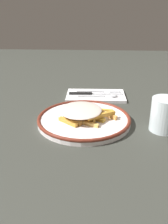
# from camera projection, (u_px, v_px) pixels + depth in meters

# --- Properties ---
(ground_plane) EXTENTS (2.60, 2.60, 0.00)m
(ground_plane) POSITION_uv_depth(u_px,v_px,m) (84.00, 122.00, 0.76)
(ground_plane) COLOR #33352F
(plate) EXTENTS (0.29, 0.29, 0.02)m
(plate) POSITION_uv_depth(u_px,v_px,m) (84.00, 119.00, 0.76)
(plate) COLOR white
(plate) RESTS_ON ground_plane
(fries_heap) EXTENTS (0.14, 0.18, 0.03)m
(fries_heap) POSITION_uv_depth(u_px,v_px,m) (83.00, 112.00, 0.75)
(fries_heap) COLOR #EFB55C
(fries_heap) RESTS_ON plate
(napkin) EXTENTS (0.14, 0.23, 0.01)m
(napkin) POSITION_uv_depth(u_px,v_px,m) (96.00, 96.00, 0.97)
(napkin) COLOR white
(napkin) RESTS_ON ground_plane
(fork) EXTENTS (0.02, 0.18, 0.01)m
(fork) POSITION_uv_depth(u_px,v_px,m) (99.00, 92.00, 0.99)
(fork) COLOR silver
(fork) RESTS_ON napkin
(knife) EXTENTS (0.03, 0.21, 0.01)m
(knife) POSITION_uv_depth(u_px,v_px,m) (91.00, 94.00, 0.96)
(knife) COLOR black
(knife) RESTS_ON napkin
(spoon) EXTENTS (0.02, 0.15, 0.01)m
(spoon) POSITION_uv_depth(u_px,v_px,m) (105.00, 96.00, 0.94)
(spoon) COLOR silver
(spoon) RESTS_ON napkin
(water_glass) EXTENTS (0.08, 0.08, 0.10)m
(water_glass) POSITION_uv_depth(u_px,v_px,m) (165.00, 115.00, 0.70)
(water_glass) COLOR silver
(water_glass) RESTS_ON ground_plane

